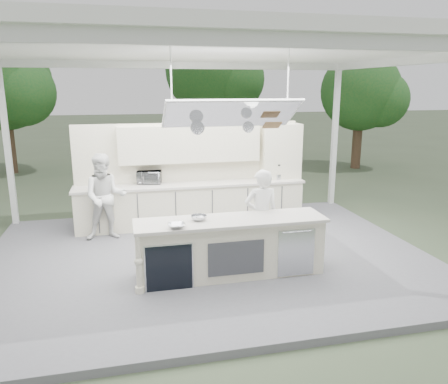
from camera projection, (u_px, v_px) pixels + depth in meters
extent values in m
plane|color=#3F4B34|center=(208.00, 261.00, 8.09)|extent=(90.00, 90.00, 0.00)
cube|color=#5B5C60|center=(208.00, 258.00, 8.07)|extent=(8.00, 6.00, 0.12)
cube|color=white|center=(334.00, 138.00, 11.25)|extent=(0.12, 0.12, 3.70)
cube|color=white|center=(7.00, 147.00, 9.54)|extent=(0.12, 0.12, 3.70)
cube|color=white|center=(207.00, 47.00, 7.19)|extent=(8.20, 6.20, 0.16)
cube|color=white|center=(260.00, 40.00, 4.49)|extent=(8.00, 0.12, 0.16)
cube|color=white|center=(183.00, 65.00, 9.98)|extent=(8.00, 0.12, 0.16)
cube|color=white|center=(413.00, 60.00, 8.09)|extent=(0.12, 6.00, 0.16)
cube|color=white|center=(231.00, 113.00, 6.63)|extent=(2.00, 0.71, 0.43)
cube|color=white|center=(231.00, 113.00, 6.63)|extent=(2.06, 0.76, 0.46)
cylinder|color=white|center=(171.00, 81.00, 6.32)|extent=(0.02, 0.02, 0.95)
cylinder|color=white|center=(288.00, 81.00, 6.72)|extent=(0.02, 0.02, 0.95)
cylinder|color=silver|center=(197.00, 128.00, 6.71)|extent=(0.22, 0.14, 0.21)
cylinder|color=silver|center=(248.00, 127.00, 6.84)|extent=(0.18, 0.12, 0.18)
cube|color=olive|center=(272.00, 125.00, 6.94)|extent=(0.28, 0.18, 0.12)
cube|color=beige|center=(231.00, 248.00, 7.14)|extent=(3.00, 0.70, 0.90)
cube|color=beige|center=(231.00, 221.00, 7.03)|extent=(3.10, 0.78, 0.05)
cylinder|color=beige|center=(139.00, 264.00, 6.48)|extent=(0.11, 0.11, 0.92)
cube|color=black|center=(169.00, 268.00, 6.60)|extent=(0.70, 0.04, 0.72)
cube|color=silver|center=(169.00, 268.00, 6.60)|extent=(0.74, 0.03, 0.72)
cube|color=#3A3B3F|center=(236.00, 258.00, 6.81)|extent=(0.90, 0.02, 0.55)
cube|color=silver|center=(296.00, 253.00, 7.03)|extent=(0.62, 0.02, 0.78)
cube|color=beige|center=(192.00, 205.00, 9.75)|extent=(5.00, 0.65, 0.90)
cube|color=beige|center=(192.00, 184.00, 9.64)|extent=(5.08, 0.72, 0.05)
cube|color=beige|center=(189.00, 173.00, 9.88)|extent=(5.00, 0.10, 2.25)
cube|color=beige|center=(190.00, 144.00, 9.59)|extent=(3.10, 0.38, 0.80)
cube|color=beige|center=(280.00, 152.00, 10.07)|extent=(0.90, 0.45, 1.30)
cube|color=olive|center=(280.00, 152.00, 10.07)|extent=(0.84, 0.40, 0.03)
cylinder|color=silver|center=(278.00, 177.00, 10.04)|extent=(0.20, 0.20, 0.12)
cylinder|color=black|center=(278.00, 170.00, 10.00)|extent=(0.17, 0.17, 0.20)
cylinder|color=black|center=(292.00, 176.00, 10.12)|extent=(0.16, 0.16, 0.10)
cone|color=black|center=(292.00, 169.00, 10.08)|extent=(0.14, 0.14, 0.24)
cylinder|color=#503B28|center=(10.00, 145.00, 16.09)|extent=(0.36, 0.36, 2.10)
sphere|color=#335B21|center=(3.00, 82.00, 15.57)|extent=(3.40, 3.40, 3.40)
sphere|color=#335B21|center=(21.00, 92.00, 15.31)|extent=(2.38, 2.38, 2.38)
cylinder|color=#503B28|center=(211.00, 130.00, 19.71)|extent=(0.36, 0.36, 2.45)
sphere|color=#335B21|center=(211.00, 70.00, 19.09)|extent=(4.00, 4.00, 4.00)
sphere|color=#335B21|center=(232.00, 79.00, 18.79)|extent=(2.80, 2.80, 2.80)
cylinder|color=#503B28|center=(357.00, 144.00, 17.08)|extent=(0.36, 0.36, 1.92)
sphere|color=#335B21|center=(361.00, 91.00, 16.61)|extent=(3.00, 3.00, 3.00)
sphere|color=#335B21|center=(381.00, 99.00, 16.38)|extent=(2.10, 2.10, 2.10)
imported|color=white|center=(261.00, 216.00, 7.61)|extent=(0.61, 0.40, 1.66)
imported|color=white|center=(105.00, 197.00, 8.73)|extent=(0.85, 0.67, 1.75)
imported|color=#B3B6BB|center=(149.00, 177.00, 9.57)|extent=(0.58, 0.45, 0.29)
imported|color=silver|center=(177.00, 226.00, 6.58)|extent=(0.28, 0.28, 0.07)
imported|color=#B4B7BB|center=(199.00, 218.00, 6.96)|extent=(0.28, 0.28, 0.08)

